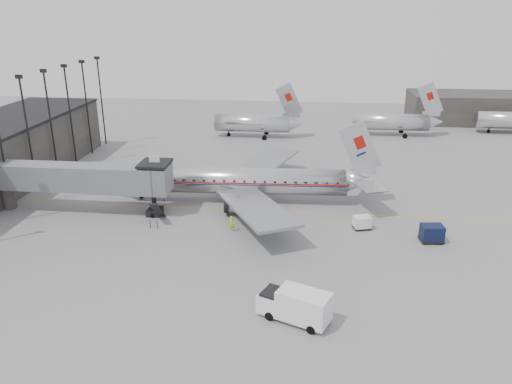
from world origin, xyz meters
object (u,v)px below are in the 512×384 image
baggage_cart_navy (432,233)px  baggage_cart_white (362,222)px  airliner (244,181)px  service_van (295,304)px  ramp_worker (232,224)px

baggage_cart_navy → baggage_cart_white: size_ratio=1.15×
airliner → baggage_cart_white: airliner is taller
airliner → service_van: airliner is taller
baggage_cart_white → ramp_worker: ramp_worker is taller
airliner → baggage_cart_navy: 23.16m
baggage_cart_navy → baggage_cart_white: bearing=154.4°
airliner → ramp_worker: (-0.14, -9.21, -1.80)m
service_van → airliner: bearing=129.2°
baggage_cart_navy → ramp_worker: size_ratio=1.42×
baggage_cart_navy → airliner: bearing=149.8°
baggage_cart_navy → service_van: bearing=-137.6°
baggage_cart_navy → baggage_cart_white: 7.38m
airliner → baggage_cart_navy: airliner is taller
service_van → baggage_cart_white: 19.24m
baggage_cart_navy → baggage_cart_white: (-6.95, 2.49, -0.20)m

